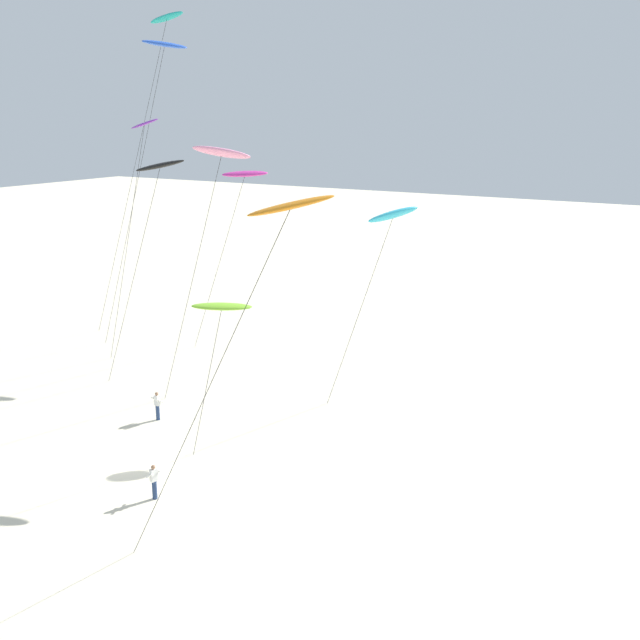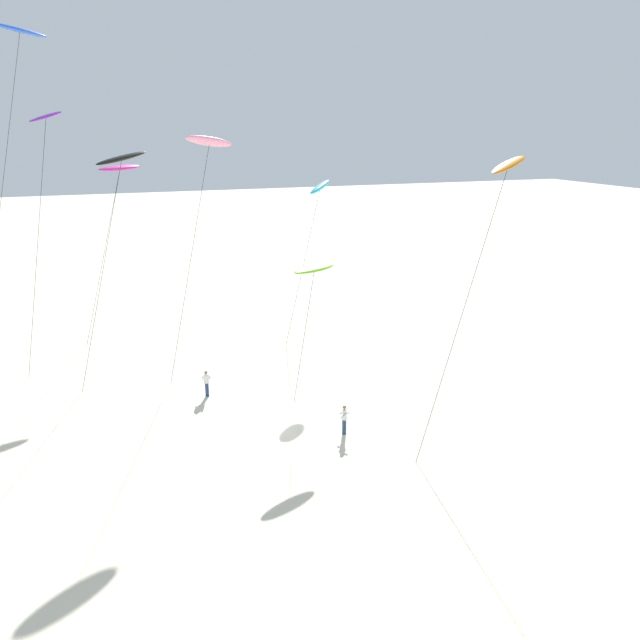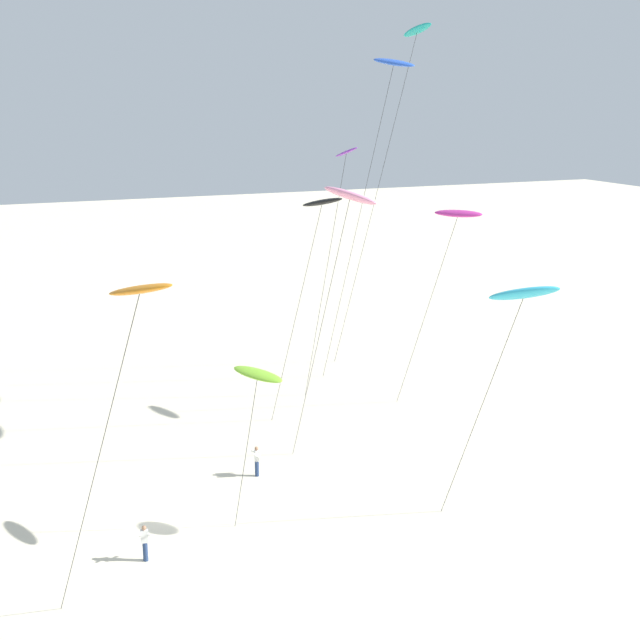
% 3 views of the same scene
% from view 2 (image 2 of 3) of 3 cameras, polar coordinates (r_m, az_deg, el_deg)
% --- Properties ---
extents(ground_plane, '(260.00, 260.00, 0.00)m').
position_cam_2_polar(ground_plane, '(31.88, -4.48, -10.76)').
color(ground_plane, beige).
extents(kite_orange, '(7.37, 3.84, 14.34)m').
position_cam_2_polar(kite_orange, '(30.53, 18.10, 14.21)').
color(kite_orange, orange).
rests_on(kite_orange, ground).
extents(kite_black, '(5.42, 2.75, 14.34)m').
position_cam_2_polar(kite_black, '(37.47, -19.10, 14.78)').
color(kite_black, black).
rests_on(kite_black, ground).
extents(kite_purple, '(4.19, 2.04, 16.68)m').
position_cam_2_polar(kite_purple, '(40.76, -25.56, 17.13)').
color(kite_purple, purple).
rests_on(kite_purple, ground).
extents(kite_magenta, '(5.39, 2.94, 13.13)m').
position_cam_2_polar(kite_magenta, '(46.16, -19.25, 13.98)').
color(kite_magenta, '#D8339E').
rests_on(kite_magenta, ground).
extents(kite_cyan, '(4.70, 3.02, 12.13)m').
position_cam_2_polar(kite_cyan, '(43.69, -0.01, 12.99)').
color(kite_cyan, '#33BFE0').
rests_on(kite_cyan, ground).
extents(kite_pink, '(5.36, 2.93, 15.41)m').
position_cam_2_polar(kite_pink, '(37.26, -10.94, 16.91)').
color(kite_pink, pink).
rests_on(kite_pink, ground).
extents(kite_lime, '(3.14, 2.00, 8.09)m').
position_cam_2_polar(kite_lime, '(33.12, -0.58, 5.06)').
color(kite_lime, '#8CD833').
rests_on(kite_lime, ground).
extents(kite_blue, '(6.89, 3.57, 21.89)m').
position_cam_2_polar(kite_blue, '(44.82, -27.64, 23.92)').
color(kite_blue, blue).
rests_on(kite_blue, ground).
extents(kite_flyer_nearest, '(0.60, 0.62, 1.67)m').
position_cam_2_polar(kite_flyer_nearest, '(30.99, 2.42, -9.76)').
color(kite_flyer_nearest, navy).
rests_on(kite_flyer_nearest, ground).
extents(kite_flyer_middle, '(0.59, 0.57, 1.67)m').
position_cam_2_polar(kite_flyer_middle, '(35.72, -11.17, -6.13)').
color(kite_flyer_middle, navy).
rests_on(kite_flyer_middle, ground).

